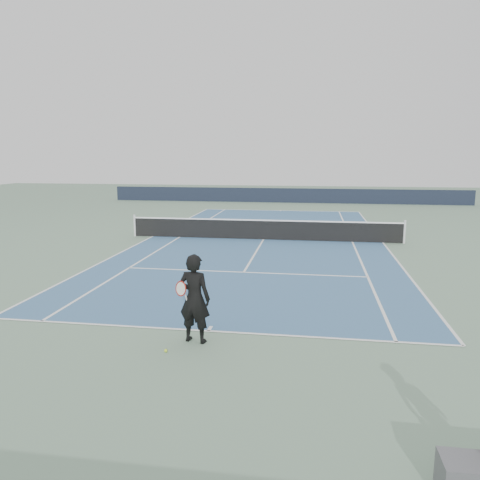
# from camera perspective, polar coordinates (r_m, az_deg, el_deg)

# --- Properties ---
(ground) EXTENTS (80.00, 80.00, 0.00)m
(ground) POSITION_cam_1_polar(r_m,az_deg,el_deg) (22.21, 2.89, 0.04)
(ground) COLOR slate
(court_surface) EXTENTS (10.97, 23.77, 0.01)m
(court_surface) POSITION_cam_1_polar(r_m,az_deg,el_deg) (22.21, 2.89, 0.06)
(court_surface) COLOR #3A628A
(court_surface) RESTS_ON ground
(tennis_net) EXTENTS (12.90, 0.10, 1.07)m
(tennis_net) POSITION_cam_1_polar(r_m,az_deg,el_deg) (22.12, 2.90, 1.33)
(tennis_net) COLOR silver
(tennis_net) RESTS_ON ground
(windscreen_far) EXTENTS (30.00, 0.25, 1.20)m
(windscreen_far) POSITION_cam_1_polar(r_m,az_deg,el_deg) (39.83, 5.62, 5.43)
(windscreen_far) COLOR black
(windscreen_far) RESTS_ON ground
(tennis_player) EXTENTS (0.86, 0.65, 1.93)m
(tennis_player) POSITION_cam_1_polar(r_m,az_deg,el_deg) (10.02, -5.57, -7.09)
(tennis_player) COLOR black
(tennis_player) RESTS_ON ground
(tennis_ball) EXTENTS (0.07, 0.07, 0.07)m
(tennis_ball) POSITION_cam_1_polar(r_m,az_deg,el_deg) (9.89, -9.03, -13.17)
(tennis_ball) COLOR #C0DF2D
(tennis_ball) RESTS_ON ground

